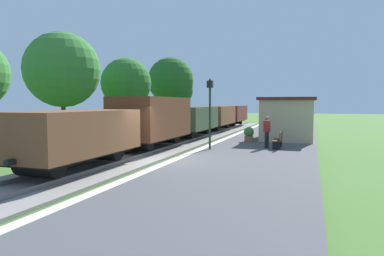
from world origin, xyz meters
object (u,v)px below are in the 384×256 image
Objects in this scene: freight_train at (190,120)px; tree_field_distant at (180,91)px; potted_planter at (249,134)px; tree_trackside_far at (126,83)px; tree_trackside_mid at (62,70)px; lamp_post_near at (210,100)px; station_hut at (288,118)px; bench_near_hut at (279,140)px; tree_field_left at (171,81)px; person_waiting at (267,131)px; bench_down_platform at (290,127)px.

freight_train is 5.77× the size of tree_field_distant.
tree_trackside_far is at bearing 167.21° from potted_planter.
tree_trackside_mid is 19.63m from tree_field_distant.
tree_field_distant is (-9.62, 20.61, 1.29)m from lamp_post_near.
tree_trackside_mid is (-11.32, -3.37, 4.04)m from potted_planter.
freight_train is at bearing -66.26° from tree_field_distant.
station_hut reaches higher than bench_near_hut.
bench_near_hut is 0.27× the size of tree_field_distant.
tree_trackside_mid is at bearing -91.23° from tree_field_distant.
tree_field_distant is at bearing 134.02° from station_hut.
tree_trackside_mid is at bearing -103.33° from tree_trackside_far.
tree_trackside_mid is at bearing -98.73° from tree_field_left.
bench_near_hut is at bearing -91.46° from station_hut.
tree_trackside_far reaches higher than station_hut.
potted_planter is at bearing -129.62° from station_hut.
lamp_post_near is (-1.28, -4.37, 2.08)m from potted_planter.
potted_planter is 5.00m from lamp_post_near.
tree_field_left reaches higher than person_waiting.
tree_field_distant reaches higher than bench_near_hut.
person_waiting is 3.14m from potted_planter.
tree_trackside_mid reaches higher than tree_trackside_far.
tree_trackside_far is (-8.70, 6.63, 1.39)m from lamp_post_near.
station_hut is at bearing -31.26° from tree_field_left.
tree_field_left reaches higher than station_hut.
potted_planter is at bearing 73.64° from lamp_post_near.
lamp_post_near reaches higher than potted_planter.
freight_train is 21.73× the size of bench_down_platform.
tree_trackside_mid is at bearing 174.36° from lamp_post_near.
tree_field_left reaches higher than bench_down_platform.
tree_trackside_mid reaches higher than station_hut.
lamp_post_near is 22.78m from tree_field_distant.
tree_trackside_mid reaches higher than person_waiting.
lamp_post_near reaches higher than bench_down_platform.
potted_planter is at bearing 126.93° from bench_near_hut.
freight_train reaches higher than bench_near_hut.
tree_field_distant is (0.42, 19.62, -0.67)m from tree_trackside_mid.
tree_trackside_far reaches higher than bench_near_hut.
tree_trackside_mid reaches higher than potted_planter.
lamp_post_near reaches higher than bench_near_hut.
tree_trackside_mid is (-13.39, -10.47, 4.04)m from bench_down_platform.
person_waiting is 12.83m from tree_trackside_far.
lamp_post_near is 16.30m from tree_field_left.
person_waiting is (6.03, -4.64, -0.28)m from freight_train.
freight_train is 7.20m from lamp_post_near.
bench_near_hut is at bearing -161.99° from person_waiting.
station_hut is 1.03× the size of tree_field_distant.
bench_near_hut is 4.26m from lamp_post_near.
lamp_post_near is 11.03m from tree_trackside_far.
person_waiting is at bearing -37.60° from freight_train.
bench_near_hut is 0.24× the size of tree_trackside_far.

